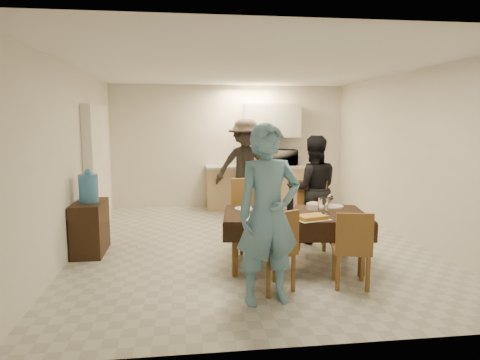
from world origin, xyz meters
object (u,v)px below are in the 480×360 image
at_px(console, 90,228).
at_px(wine_bottle, 290,199).
at_px(microwave, 282,157).
at_px(person_near, 268,215).
at_px(water_pitcher, 323,205).
at_px(person_far, 313,189).
at_px(savoury_tart, 311,217).
at_px(dining_table, 295,215).
at_px(person_kitchen, 246,166).
at_px(water_jug, 88,188).

distance_m(console, wine_bottle, 2.82).
distance_m(microwave, person_near, 4.93).
height_order(water_pitcher, person_far, person_far).
height_order(wine_bottle, savoury_tart, wine_bottle).
height_order(dining_table, console, console).
xyz_separation_m(water_pitcher, person_kitchen, (-0.51, 3.32, 0.15)).
relative_size(wine_bottle, water_pitcher, 1.77).
relative_size(dining_table, water_jug, 4.87).
bearing_deg(microwave, dining_table, 79.49).
height_order(console, person_far, person_far).
distance_m(person_near, person_far, 2.37).
xyz_separation_m(water_jug, microwave, (3.39, 2.84, 0.15)).
xyz_separation_m(dining_table, water_jug, (-2.70, 0.88, 0.26)).
bearing_deg(microwave, person_kitchen, 27.77).
distance_m(console, savoury_tart, 3.09).
bearing_deg(person_near, microwave, 65.91).
bearing_deg(console, savoury_tart, -24.24).
bearing_deg(water_jug, person_far, 3.00).
bearing_deg(water_jug, person_kitchen, 43.31).
relative_size(water_pitcher, person_near, 0.11).
relative_size(water_pitcher, person_kitchen, 0.10).
bearing_deg(dining_table, water_pitcher, -0.38).
height_order(wine_bottle, person_near, person_near).
relative_size(wine_bottle, savoury_tart, 0.89).
xyz_separation_m(console, person_kitchen, (2.53, 2.39, 0.58)).
xyz_separation_m(console, person_near, (2.15, -1.93, 0.55)).
xyz_separation_m(water_jug, wine_bottle, (2.65, -0.83, -0.06)).
bearing_deg(savoury_tart, person_kitchen, 94.15).
xyz_separation_m(dining_table, microwave, (0.69, 3.72, 0.42)).
height_order(water_pitcher, person_near, person_near).
bearing_deg(savoury_tart, water_pitcher, 52.85).
bearing_deg(person_far, microwave, -87.01).
height_order(console, person_near, person_near).
distance_m(water_pitcher, person_near, 1.35).
bearing_deg(console, water_pitcher, -16.97).
xyz_separation_m(wine_bottle, water_pitcher, (0.40, -0.10, -0.07)).
xyz_separation_m(savoury_tart, person_kitchen, (-0.26, 3.65, 0.23)).
xyz_separation_m(dining_table, person_near, (-0.55, -1.05, 0.25)).
relative_size(water_jug, water_pitcher, 1.99).
distance_m(dining_table, wine_bottle, 0.22).
distance_m(savoury_tart, person_kitchen, 3.66).
distance_m(console, water_jug, 0.56).
height_order(water_pitcher, savoury_tart, water_pitcher).
distance_m(water_jug, person_kitchen, 3.48).
height_order(wine_bottle, water_pitcher, wine_bottle).
bearing_deg(wine_bottle, console, 162.60).
height_order(dining_table, person_near, person_near).
distance_m(console, person_near, 2.94).
distance_m(savoury_tart, person_near, 0.95).
bearing_deg(wine_bottle, microwave, 78.60).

